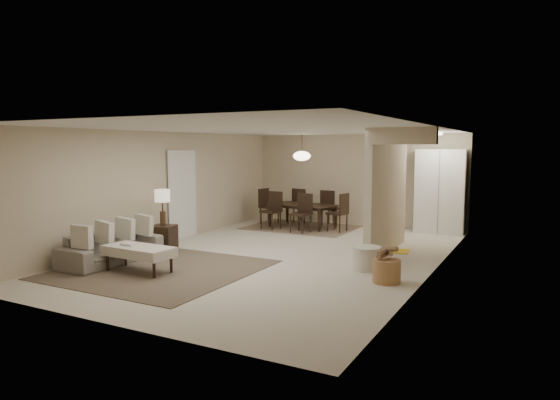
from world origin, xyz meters
The scene contains 22 objects.
floor centered at (0.00, 0.00, 0.00)m, with size 9.00×9.00×0.00m, color beige.
ceiling centered at (0.00, 0.00, 2.50)m, with size 9.00×9.00×0.00m, color white.
back_wall centered at (0.00, 4.50, 1.25)m, with size 6.00×6.00×0.00m, color beige.
left_wall centered at (-3.00, 0.00, 1.25)m, with size 9.00×9.00×0.00m, color beige.
right_wall centered at (3.00, 0.00, 1.25)m, with size 9.00×9.00×0.00m, color beige.
partition centered at (1.80, 1.25, 1.25)m, with size 0.15×2.50×2.50m, color beige.
doorway centered at (-2.97, 0.60, 1.02)m, with size 0.04×0.90×2.04m, color black.
pantry_cabinet centered at (2.35, 4.15, 1.05)m, with size 1.20×0.55×2.10m, color white.
flush_light centered at (2.30, 3.20, 2.46)m, with size 0.44×0.44×0.05m, color white.
living_rug centered at (-1.29, -2.11, 0.01)m, with size 3.20×3.20×0.01m, color brown.
sofa centered at (-2.45, -2.11, 0.29)m, with size 0.78×2.00×0.58m, color slate.
ottoman_bench centered at (-1.49, -2.41, 0.37)m, with size 1.30×0.64×0.45m.
side_table centered at (-2.40, -0.74, 0.26)m, with size 0.47×0.47×0.52m, color black.
table_lamp centered at (-2.40, -0.74, 1.08)m, with size 0.32×0.32×0.76m.
round_pouf centered at (1.93, -0.39, 0.20)m, with size 0.52×0.52×0.41m, color beige.
wicker_basket centered at (2.48, -1.06, 0.19)m, with size 0.44×0.44×0.38m, color #9C6C3E.
dining_rug centered at (-1.08, 3.26, 0.01)m, with size 2.80×2.10×0.01m, color #7F654E.
dining_table centered at (-1.08, 3.26, 0.31)m, with size 1.78×0.99×0.63m, color black.
dining_chairs centered at (-1.08, 3.26, 0.49)m, with size 2.69×2.11×0.99m.
vase centered at (-1.08, 3.26, 0.69)m, with size 0.13×0.13×0.13m, color silver.
yellow_mat centered at (1.82, 1.40, 0.01)m, with size 0.83×0.51×0.01m, color gold.
pendant_light centered at (-1.08, 3.26, 1.92)m, with size 0.46×0.46×0.71m.
Camera 1 is at (4.62, -8.72, 2.15)m, focal length 32.00 mm.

